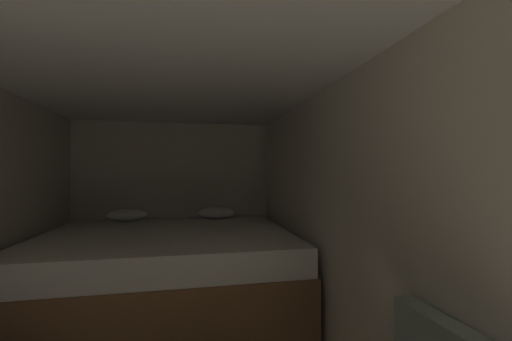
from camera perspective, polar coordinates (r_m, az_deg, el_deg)
name	(u,v)px	position (r m, az deg, el deg)	size (l,w,h in m)	color
wall_back	(174,200)	(4.45, -14.73, -5.20)	(2.70, 0.05, 2.12)	beige
wall_right	(348,224)	(2.35, 16.51, -9.38)	(0.05, 4.73, 2.12)	beige
ceiling_slab	(155,59)	(2.18, -18.05, 18.90)	(2.70, 4.73, 0.05)	white
bed	(169,271)	(3.51, -15.71, -17.28)	(2.48, 2.03, 0.98)	brown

